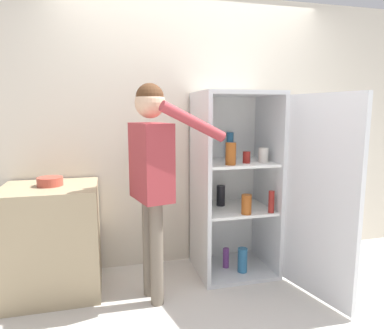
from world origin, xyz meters
name	(u,v)px	position (x,y,z in m)	size (l,w,h in m)	color
ground_plane	(224,310)	(0.00, 0.00, 0.00)	(12.00, 12.00, 0.00)	beige
wall_back	(192,133)	(0.00, 0.98, 1.27)	(7.00, 0.06, 2.55)	beige
refrigerator	(250,186)	(0.41, 0.52, 0.82)	(0.90, 1.30, 1.65)	silver
person	(152,164)	(-0.48, 0.30, 1.09)	(0.71, 0.51, 1.69)	#726656
counter	(52,240)	(-1.27, 0.61, 0.45)	(0.74, 0.63, 0.89)	tan
bowl	(50,181)	(-1.26, 0.64, 0.93)	(0.20, 0.20, 0.07)	#B24738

